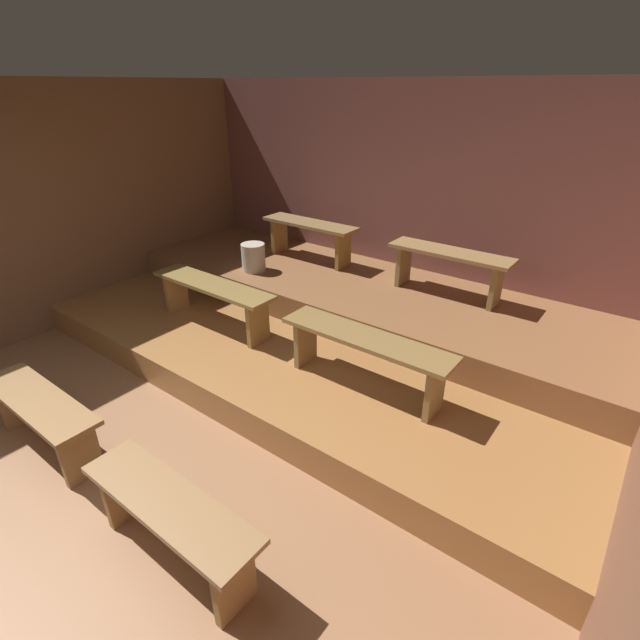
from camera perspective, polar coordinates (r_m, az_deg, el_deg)
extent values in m
cube|color=#8C5F3F|center=(4.52, -5.85, -8.29)|extent=(6.38, 5.29, 0.08)
cube|color=brown|center=(5.70, 9.61, 13.86)|extent=(6.38, 0.06, 2.61)
cube|color=brown|center=(6.15, -26.70, 12.40)|extent=(0.06, 5.29, 2.61)
cube|color=#976536|center=(4.92, 0.22, -2.41)|extent=(5.58, 2.92, 0.29)
cube|color=brown|center=(5.29, 4.61, 3.15)|extent=(5.58, 1.59, 0.29)
cube|color=brown|center=(4.08, -31.12, -8.38)|extent=(1.25, 0.33, 0.04)
cube|color=olive|center=(4.62, -32.95, -8.32)|extent=(0.05, 0.27, 0.44)
cube|color=olive|center=(3.82, -27.14, -14.30)|extent=(0.05, 0.27, 0.44)
cube|color=olive|center=(2.93, -17.99, -20.35)|extent=(1.25, 0.33, 0.04)
cube|color=olive|center=(3.42, -22.65, -18.63)|extent=(0.05, 0.27, 0.44)
cube|color=olive|center=(2.84, -10.39, -28.79)|extent=(0.05, 0.27, 0.44)
cube|color=olive|center=(4.83, -13.00, 4.18)|extent=(1.48, 0.33, 0.04)
cube|color=olive|center=(5.38, -17.06, 3.30)|extent=(0.05, 0.27, 0.44)
cube|color=olive|center=(4.51, -7.56, -0.35)|extent=(0.05, 0.27, 0.44)
cube|color=olive|center=(3.73, 5.58, -2.22)|extent=(1.48, 0.33, 0.04)
cube|color=olive|center=(4.16, -1.78, -2.58)|extent=(0.05, 0.27, 0.44)
cube|color=olive|center=(3.62, 13.78, -8.32)|extent=(0.05, 0.27, 0.44)
cube|color=olive|center=(5.79, -1.28, 11.63)|extent=(1.25, 0.33, 0.04)
cube|color=olive|center=(6.17, -4.98, 10.21)|extent=(0.05, 0.27, 0.44)
cube|color=olive|center=(5.58, 2.84, 8.45)|extent=(0.05, 0.27, 0.44)
cube|color=olive|center=(4.92, 15.53, 7.90)|extent=(1.25, 0.33, 0.04)
cube|color=olive|center=(5.19, 10.12, 6.66)|extent=(0.05, 0.27, 0.44)
cube|color=olive|center=(4.85, 20.62, 3.88)|extent=(0.05, 0.27, 0.44)
cylinder|color=#B2A899|center=(5.57, -8.10, 7.56)|extent=(0.27, 0.27, 0.32)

